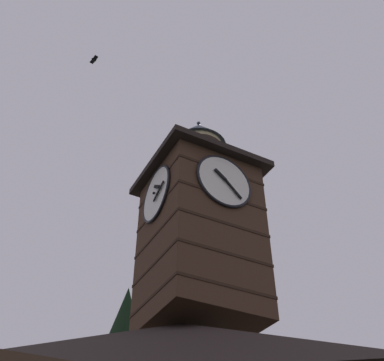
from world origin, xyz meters
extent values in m
cube|color=#422B1E|center=(-1.44, -2.00, 11.17)|extent=(3.45, 3.45, 5.96)
cube|color=black|center=(-1.44, -2.00, 8.90)|extent=(3.49, 3.49, 0.10)
cube|color=black|center=(-1.44, -2.00, 10.02)|extent=(3.49, 3.49, 0.10)
cube|color=black|center=(-1.44, -2.00, 11.14)|extent=(3.49, 3.49, 0.10)
cube|color=black|center=(-1.44, -2.00, 12.25)|extent=(3.49, 3.49, 0.10)
cube|color=black|center=(-1.44, -2.00, 13.37)|extent=(3.49, 3.49, 0.10)
cylinder|color=white|center=(-1.44, -0.25, 12.86)|extent=(2.09, 0.10, 2.09)
torus|color=black|center=(-1.44, -0.23, 12.86)|extent=(2.19, 0.10, 2.19)
cube|color=black|center=(-1.23, -0.15, 13.02)|extent=(0.49, 0.04, 0.41)
cube|color=black|center=(-1.74, -0.15, 12.56)|extent=(0.66, 0.04, 0.66)
sphere|color=black|center=(-1.44, -0.14, 12.86)|extent=(0.10, 0.10, 0.10)
cylinder|color=white|center=(0.31, -2.00, 12.86)|extent=(0.10, 2.09, 2.09)
torus|color=black|center=(0.34, -2.00, 12.86)|extent=(0.10, 2.19, 2.19)
cube|color=black|center=(0.41, -1.79, 13.01)|extent=(0.04, 0.49, 0.40)
cube|color=black|center=(0.41, -1.61, 12.68)|extent=(0.04, 0.81, 0.43)
sphere|color=black|center=(0.42, -2.00, 12.86)|extent=(0.10, 0.10, 0.10)
cube|color=black|center=(-1.44, -2.00, 14.27)|extent=(4.15, 4.15, 0.25)
cylinder|color=beige|center=(-1.44, -2.00, 15.16)|extent=(1.95, 1.95, 1.53)
cylinder|color=#2D2319|center=(-1.44, -2.00, 14.65)|extent=(2.01, 2.01, 0.10)
cylinder|color=#2D2319|center=(-1.44, -2.00, 15.16)|extent=(2.01, 2.01, 0.10)
cylinder|color=#2D2319|center=(-1.44, -2.00, 15.67)|extent=(2.01, 2.01, 0.10)
cone|color=#2D3847|center=(-1.44, -2.00, 16.57)|extent=(2.25, 2.25, 1.30)
sphere|color=#384251|center=(-1.44, -2.00, 17.32)|extent=(0.16, 0.16, 0.16)
cone|color=black|center=(-1.59, -9.26, 11.19)|extent=(2.02, 2.02, 3.42)
ellipsoid|color=black|center=(3.18, -3.40, 20.47)|extent=(0.26, 0.18, 0.13)
cube|color=black|center=(3.16, -3.28, 20.47)|extent=(0.21, 0.28, 0.07)
cube|color=black|center=(3.21, -3.53, 20.47)|extent=(0.21, 0.28, 0.07)
camera|label=1|loc=(5.71, 10.80, 2.20)|focal=45.81mm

